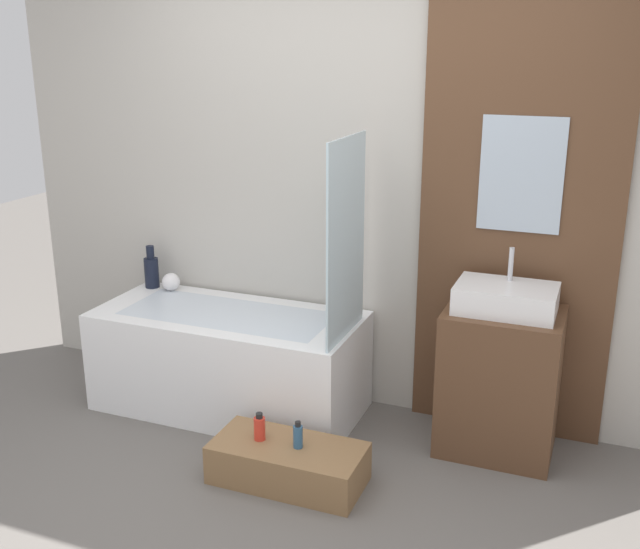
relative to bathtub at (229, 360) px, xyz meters
The scene contains 11 objects.
wall_tiled_back 1.25m from the bathtub, 31.99° to the left, with size 4.20×0.06×2.60m, color #B7B2A8.
wall_wood_accent 1.82m from the bathtub, 12.70° to the left, with size 0.99×0.04×2.60m.
bathtub is the anchor object (origin of this frame).
glass_shower_screen 1.06m from the bathtub, ahead, with size 0.01×0.52×1.01m, color silver.
wooden_step_bench 0.86m from the bathtub, 43.14° to the right, with size 0.72×0.34×0.19m, color olive.
vanity_cabinet 1.48m from the bathtub, ahead, with size 0.57×0.44×0.75m, color brown.
sink 1.57m from the bathtub, ahead, with size 0.48×0.32×0.30m.
vase_tall_dark 0.79m from the bathtub, 159.54° to the left, with size 0.09×0.09×0.26m.
vase_round_light 0.65m from the bathtub, 155.46° to the left, with size 0.11×0.11×0.11m, color white.
bottle_soap_primary 0.74m from the bathtub, 50.76° to the right, with size 0.05×0.05×0.14m.
bottle_soap_secondary 0.88m from the bathtub, 40.74° to the right, with size 0.04×0.04×0.13m.
Camera 1 is at (1.28, -2.21, 2.00)m, focal length 42.00 mm.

